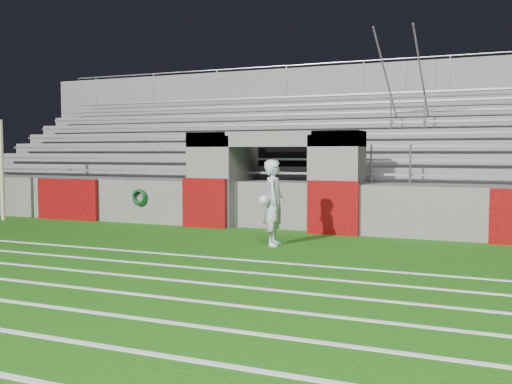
% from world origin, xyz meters
% --- Properties ---
extents(ground, '(90.00, 90.00, 0.00)m').
position_xyz_m(ground, '(0.00, 0.00, 0.00)').
color(ground, '#19520D').
rests_on(ground, ground).
extents(field_post, '(0.12, 0.12, 3.03)m').
position_xyz_m(field_post, '(-8.24, 2.10, 1.51)').
color(field_post, beige).
rests_on(field_post, ground).
extents(field_markings, '(28.00, 8.09, 0.01)m').
position_xyz_m(field_markings, '(0.00, -5.00, 0.01)').
color(field_markings, white).
rests_on(field_markings, ground).
extents(stadium_structure, '(26.00, 8.48, 5.42)m').
position_xyz_m(stadium_structure, '(0.00, 7.97, 1.49)').
color(stadium_structure, '#5E5B59').
rests_on(stadium_structure, ground).
extents(goalkeeper_with_ball, '(0.59, 0.77, 1.89)m').
position_xyz_m(goalkeeper_with_ball, '(1.04, 0.83, 0.95)').
color(goalkeeper_with_ball, silver).
rests_on(goalkeeper_with_ball, ground).
extents(hose_coil, '(0.50, 0.14, 0.50)m').
position_xyz_m(hose_coil, '(-3.91, 2.93, 0.77)').
color(hose_coil, '#0C3C12').
rests_on(hose_coil, ground).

